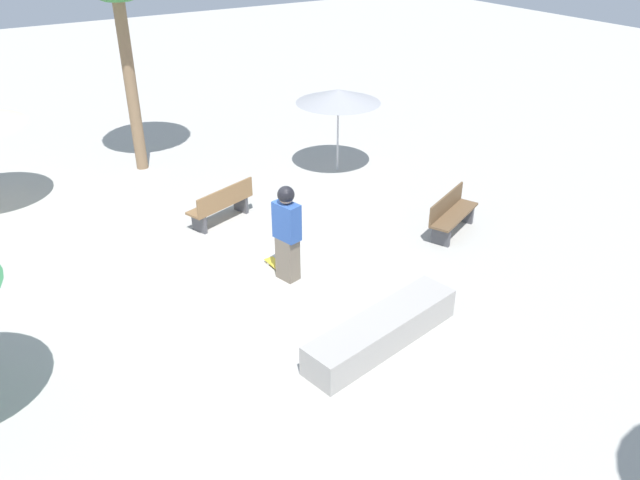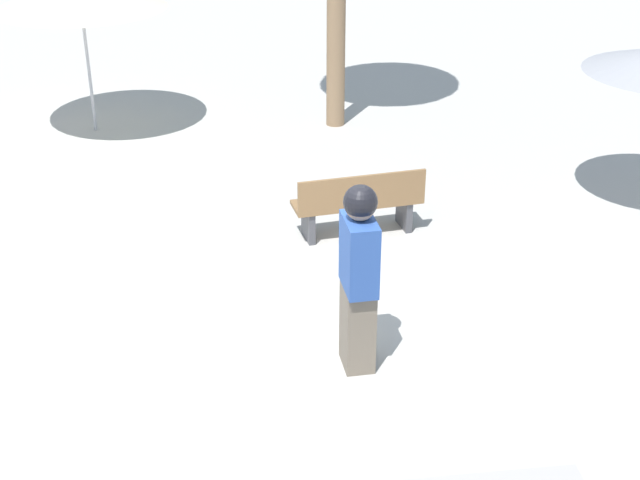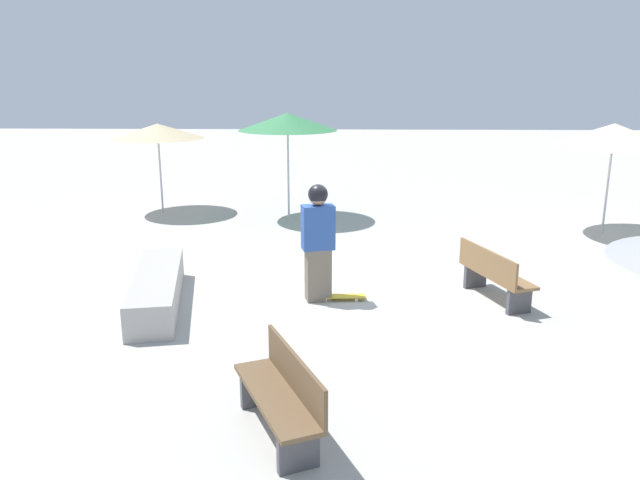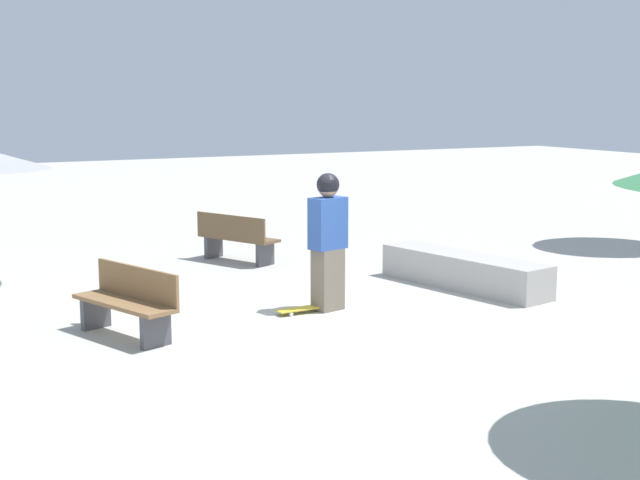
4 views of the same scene
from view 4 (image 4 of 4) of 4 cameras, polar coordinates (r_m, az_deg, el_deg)
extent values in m
plane|color=#B2AFA8|center=(11.28, -0.28, -5.68)|extent=(60.00, 60.00, 0.00)
cube|color=#726656|center=(12.15, 0.51, -2.54)|extent=(0.44, 0.36, 0.85)
cube|color=#2D519E|center=(12.02, 0.51, 1.08)|extent=(0.55, 0.39, 0.70)
sphere|color=tan|center=(11.96, 0.51, 3.40)|extent=(0.28, 0.28, 0.28)
sphere|color=black|center=(11.95, 0.51, 3.57)|extent=(0.31, 0.31, 0.31)
cube|color=gold|center=(12.07, -1.01, -4.38)|extent=(0.81, 0.24, 0.02)
cylinder|color=silver|center=(11.89, -1.85, -4.77)|extent=(0.06, 0.03, 0.05)
cylinder|color=silver|center=(12.03, -2.24, -4.60)|extent=(0.06, 0.03, 0.05)
cylinder|color=silver|center=(12.13, 0.21, -4.49)|extent=(0.06, 0.03, 0.05)
cylinder|color=silver|center=(12.27, -0.19, -4.32)|extent=(0.06, 0.03, 0.05)
cube|color=#A8A39E|center=(13.76, 9.19, -1.97)|extent=(1.22, 3.00, 0.51)
cube|color=#47474C|center=(16.19, -6.83, -0.43)|extent=(0.39, 0.23, 0.40)
cube|color=#47474C|center=(15.34, -3.53, -0.92)|extent=(0.39, 0.23, 0.40)
cube|color=brown|center=(15.72, -5.24, 0.14)|extent=(1.05, 1.64, 0.05)
cube|color=brown|center=(15.54, -5.76, 0.87)|extent=(0.69, 1.48, 0.40)
cube|color=#47474C|center=(10.60, -10.47, -5.71)|extent=(0.40, 0.21, 0.40)
cube|color=#47474C|center=(11.60, -14.16, -4.54)|extent=(0.40, 0.21, 0.40)
cube|color=olive|center=(11.04, -12.44, -3.97)|extent=(0.94, 1.66, 0.05)
cube|color=olive|center=(11.10, -11.63, -2.68)|extent=(0.57, 1.52, 0.40)
camera|label=1|loc=(15.83, 42.46, 19.24)|focal=35.00mm
camera|label=2|loc=(16.72, 23.27, 15.65)|focal=50.00mm
camera|label=3|loc=(20.61, -12.97, 10.79)|focal=35.00mm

